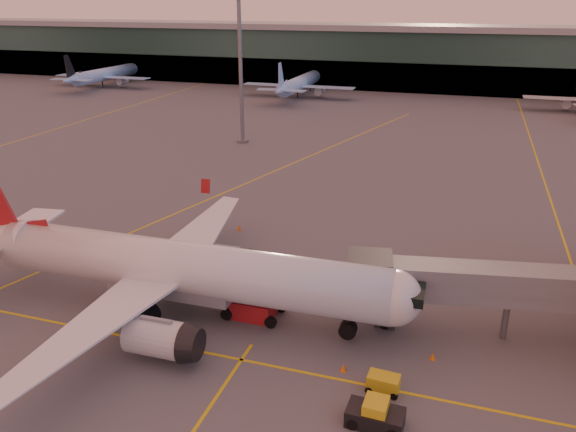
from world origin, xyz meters
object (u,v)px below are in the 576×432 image
(gpu_cart, at_px, (383,384))
(pushback_tug, at_px, (375,415))
(main_airplane, at_px, (171,268))
(catering_truck, at_px, (251,286))

(gpu_cart, xyz_separation_m, pushback_tug, (0.03, -3.30, 0.12))
(gpu_cart, distance_m, pushback_tug, 3.30)
(pushback_tug, bearing_deg, gpu_cart, 92.47)
(main_airplane, height_order, pushback_tug, main_airplane)
(catering_truck, xyz_separation_m, pushback_tug, (11.93, -9.63, -1.99))
(main_airplane, relative_size, pushback_tug, 11.56)
(gpu_cart, relative_size, pushback_tug, 0.62)
(pushback_tug, bearing_deg, main_airplane, 157.95)
(main_airplane, relative_size, gpu_cart, 18.54)
(main_airplane, height_order, gpu_cart, main_airplane)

